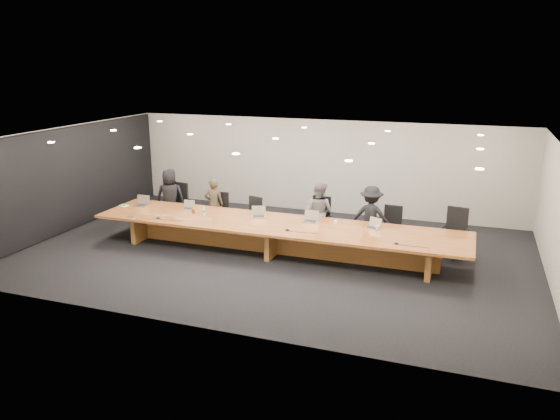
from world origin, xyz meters
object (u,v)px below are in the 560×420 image
(chair_left, at_px, (218,211))
(laptop_d, at_px, (310,217))
(chair_mid_right, at_px, (318,219))
(laptop_e, at_px, (373,223))
(person_b, at_px, (214,204))
(mic_left, at_px, (158,218))
(chair_far_right, at_px, (454,232))
(paper_cup_far, at_px, (377,227))
(chair_far_left, at_px, (176,204))
(amber_mug, at_px, (193,211))
(av_box, at_px, (132,216))
(mic_right, at_px, (396,243))
(person_d, at_px, (371,217))
(chair_mid_left, at_px, (251,216))
(water_bottle, at_px, (204,211))
(conference_table, at_px, (276,232))
(laptop_b, at_px, (188,205))
(laptop_c, at_px, (259,212))
(mic_center, at_px, (287,230))
(person_c, at_px, (319,212))
(person_a, at_px, (170,197))
(laptop_a, at_px, (141,201))
(paper_cup_near, at_px, (335,222))
(chair_right, at_px, (391,227))

(chair_left, distance_m, laptop_d, 3.08)
(chair_mid_right, relative_size, laptop_e, 3.70)
(person_b, bearing_deg, mic_left, 51.81)
(chair_far_right, bearing_deg, paper_cup_far, -140.10)
(chair_far_left, height_order, amber_mug, chair_far_left)
(person_b, distance_m, laptop_d, 3.12)
(av_box, bearing_deg, mic_right, 1.62)
(chair_mid_right, xyz_separation_m, laptop_e, (1.55, -0.86, 0.29))
(person_d, relative_size, amber_mug, 15.45)
(chair_mid_left, xyz_separation_m, chair_mid_right, (1.83, 0.03, 0.08))
(chair_mid_right, distance_m, water_bottle, 2.89)
(conference_table, bearing_deg, paper_cup_far, 7.77)
(conference_table, relative_size, laptop_b, 30.91)
(chair_far_right, xyz_separation_m, av_box, (-7.54, -1.91, 0.17))
(laptop_c, distance_m, av_box, 3.13)
(laptop_b, bearing_deg, mic_center, -22.89)
(conference_table, distance_m, paper_cup_far, 2.40)
(person_b, height_order, person_c, person_c)
(amber_mug, relative_size, paper_cup_far, 1.00)
(person_a, relative_size, laptop_b, 5.51)
(chair_mid_right, bearing_deg, mic_left, -143.47)
(laptop_a, height_order, mic_right, laptop_a)
(person_a, height_order, person_d, person_a)
(chair_far_right, distance_m, laptop_c, 4.69)
(person_a, relative_size, av_box, 8.67)
(person_d, relative_size, mic_left, 12.59)
(laptop_c, xyz_separation_m, laptop_e, (2.83, 0.00, -0.01))
(laptop_a, distance_m, mic_right, 6.89)
(chair_far_right, height_order, person_d, person_d)
(paper_cup_near, bearing_deg, chair_mid_right, 128.91)
(paper_cup_near, bearing_deg, person_a, 171.03)
(person_a, xyz_separation_m, laptop_a, (-0.36, -0.89, 0.09))
(laptop_c, bearing_deg, laptop_b, 158.29)
(person_d, height_order, paper_cup_near, person_d)
(amber_mug, xyz_separation_m, mic_right, (5.18, -0.66, -0.04))
(paper_cup_far, bearing_deg, amber_mug, -177.44)
(mic_left, bearing_deg, laptop_d, 14.93)
(chair_left, xyz_separation_m, person_b, (-0.09, -0.07, 0.20))
(chair_right, xyz_separation_m, laptop_c, (-3.12, -0.94, 0.35))
(laptop_a, bearing_deg, paper_cup_far, -3.21)
(laptop_b, distance_m, paper_cup_near, 3.95)
(person_a, distance_m, laptop_e, 5.87)
(person_d, bearing_deg, av_box, 18.36)
(chair_right, height_order, laptop_d, chair_right)
(laptop_c, bearing_deg, conference_table, -51.59)
(person_a, relative_size, person_d, 1.04)
(person_a, height_order, mic_left, person_a)
(chair_far_right, height_order, laptop_b, chair_far_right)
(conference_table, relative_size, chair_mid_left, 8.91)
(chair_far_right, relative_size, mic_center, 9.86)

